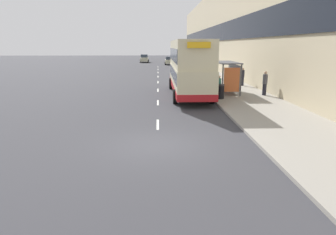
# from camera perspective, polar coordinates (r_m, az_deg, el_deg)

# --- Properties ---
(ground_plane) EXTENTS (220.00, 220.00, 0.00)m
(ground_plane) POSITION_cam_1_polar(r_m,az_deg,el_deg) (12.16, -1.98, -5.28)
(ground_plane) COLOR #38383D
(pavement) EXTENTS (5.00, 93.00, 0.14)m
(pavement) POSITION_cam_1_polar(r_m,az_deg,el_deg) (50.57, 5.57, 9.15)
(pavement) COLOR gray
(pavement) RESTS_ON ground_plane
(terrace_facade) EXTENTS (3.10, 93.00, 12.79)m
(terrace_facade) POSITION_cam_1_polar(r_m,az_deg,el_deg) (51.14, 10.36, 16.14)
(terrace_facade) COLOR #C6B793
(terrace_facade) RESTS_ON ground_plane
(lane_mark_0) EXTENTS (0.12, 2.00, 0.01)m
(lane_mark_0) POSITION_cam_1_polar(r_m,az_deg,el_deg) (15.25, -1.96, -1.33)
(lane_mark_0) COLOR silver
(lane_mark_0) RESTS_ON ground_plane
(lane_mark_1) EXTENTS (0.12, 2.00, 0.01)m
(lane_mark_1) POSITION_cam_1_polar(r_m,az_deg,el_deg) (21.09, -1.94, 2.86)
(lane_mark_1) COLOR silver
(lane_mark_1) RESTS_ON ground_plane
(lane_mark_2) EXTENTS (0.12, 2.00, 0.01)m
(lane_mark_2) POSITION_cam_1_polar(r_m,az_deg,el_deg) (26.99, -1.93, 5.23)
(lane_mark_2) COLOR silver
(lane_mark_2) RESTS_ON ground_plane
(lane_mark_3) EXTENTS (0.12, 2.00, 0.01)m
(lane_mark_3) POSITION_cam_1_polar(r_m,az_deg,el_deg) (32.92, -1.92, 6.74)
(lane_mark_3) COLOR silver
(lane_mark_3) RESTS_ON ground_plane
(lane_mark_4) EXTENTS (0.12, 2.00, 0.01)m
(lane_mark_4) POSITION_cam_1_polar(r_m,az_deg,el_deg) (38.87, -1.92, 7.79)
(lane_mark_4) COLOR silver
(lane_mark_4) RESTS_ON ground_plane
(lane_mark_5) EXTENTS (0.12, 2.00, 0.01)m
(lane_mark_5) POSITION_cam_1_polar(r_m,az_deg,el_deg) (44.83, -1.91, 8.57)
(lane_mark_5) COLOR silver
(lane_mark_5) RESTS_ON ground_plane
(lane_mark_6) EXTENTS (0.12, 2.00, 0.01)m
(lane_mark_6) POSITION_cam_1_polar(r_m,az_deg,el_deg) (50.79, -1.91, 9.16)
(lane_mark_6) COLOR silver
(lane_mark_6) RESTS_ON ground_plane
(lane_mark_7) EXTENTS (0.12, 2.00, 0.01)m
(lane_mark_7) POSITION_cam_1_polar(r_m,az_deg,el_deg) (56.76, -1.91, 9.62)
(lane_mark_7) COLOR silver
(lane_mark_7) RESTS_ON ground_plane
(bus_shelter) EXTENTS (1.60, 4.20, 2.48)m
(bus_shelter) POSITION_cam_1_polar(r_m,az_deg,el_deg) (24.88, 11.60, 8.58)
(bus_shelter) COLOR #4C4C51
(bus_shelter) RESTS_ON ground_plane
(double_decker_bus_near) EXTENTS (2.85, 11.18, 4.30)m
(double_decker_bus_near) POSITION_cam_1_polar(r_m,az_deg,el_deg) (23.94, 4.04, 9.62)
(double_decker_bus_near) COLOR beige
(double_decker_bus_near) RESTS_ON ground_plane
(car_0) EXTENTS (1.95, 4.57, 1.82)m
(car_0) POSITION_cam_1_polar(r_m,az_deg,el_deg) (72.19, -4.53, 11.15)
(car_0) COLOR #B7B799
(car_0) RESTS_ON ground_plane
(car_1) EXTENTS (1.96, 4.00, 1.66)m
(car_1) POSITION_cam_1_polar(r_m,az_deg,el_deg) (63.15, 0.29, 10.78)
(car_1) COLOR #B7B799
(car_1) RESTS_ON ground_plane
(pedestrian_at_shelter) EXTENTS (0.33, 0.33, 1.65)m
(pedestrian_at_shelter) POSITION_cam_1_polar(r_m,az_deg,el_deg) (22.42, 9.65, 5.86)
(pedestrian_at_shelter) COLOR #23232D
(pedestrian_at_shelter) RESTS_ON ground_plane
(pedestrian_1) EXTENTS (0.34, 0.34, 1.71)m
(pedestrian_1) POSITION_cam_1_polar(r_m,az_deg,el_deg) (29.83, 14.02, 7.58)
(pedestrian_1) COLOR #23232D
(pedestrian_1) RESTS_ON ground_plane
(pedestrian_2) EXTENTS (0.37, 0.37, 1.86)m
(pedestrian_2) POSITION_cam_1_polar(r_m,az_deg,el_deg) (25.76, 12.11, 6.96)
(pedestrian_2) COLOR #23232D
(pedestrian_2) RESTS_ON ground_plane
(pedestrian_3) EXTENTS (0.37, 0.37, 1.86)m
(pedestrian_3) POSITION_cam_1_polar(r_m,az_deg,el_deg) (24.48, 17.97, 6.27)
(pedestrian_3) COLOR #23232D
(pedestrian_3) RESTS_ON ground_plane
(litter_bin) EXTENTS (0.55, 0.55, 1.05)m
(litter_bin) POSITION_cam_1_polar(r_m,az_deg,el_deg) (22.11, 9.96, 4.91)
(litter_bin) COLOR black
(litter_bin) RESTS_ON ground_plane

